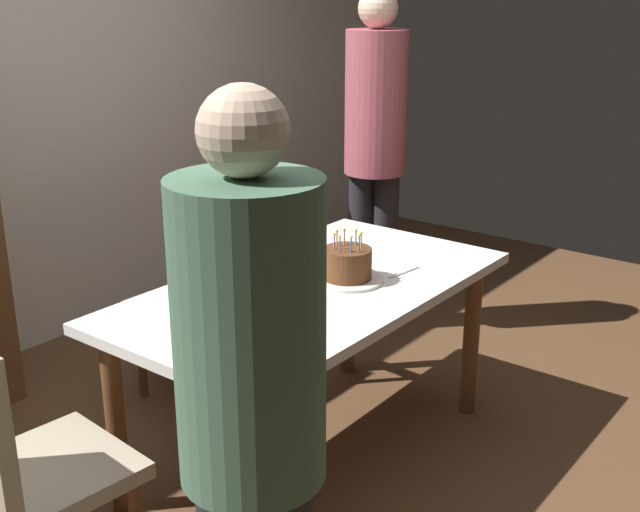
{
  "coord_description": "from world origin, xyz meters",
  "views": [
    {
      "loc": [
        -2.22,
        -1.75,
        1.81
      ],
      "look_at": [
        0.05,
        0.0,
        0.84
      ],
      "focal_mm": 44.84,
      "sensor_mm": 36.0,
      "label": 1
    }
  ],
  "objects_px": {
    "dining_table": "(312,307)",
    "birthday_cake": "(347,266)",
    "chair_spindle_back": "(196,300)",
    "plate_far_side": "(260,278)",
    "plate_near_celebrant": "(275,334)",
    "chair_upholstered": "(18,460)",
    "person_celebrant": "(252,416)",
    "person_guest": "(375,142)"
  },
  "relations": [
    {
      "from": "plate_near_celebrant",
      "to": "plate_far_side",
      "type": "bearing_deg",
      "value": 47.09
    },
    {
      "from": "plate_far_side",
      "to": "chair_upholstered",
      "type": "height_order",
      "value": "chair_upholstered"
    },
    {
      "from": "chair_spindle_back",
      "to": "chair_upholstered",
      "type": "xyz_separation_m",
      "value": [
        -1.29,
        -0.62,
        0.07
      ]
    },
    {
      "from": "person_celebrant",
      "to": "person_guest",
      "type": "height_order",
      "value": "person_guest"
    },
    {
      "from": "dining_table",
      "to": "person_guest",
      "type": "relative_size",
      "value": 0.89
    },
    {
      "from": "dining_table",
      "to": "chair_upholstered",
      "type": "relative_size",
      "value": 1.69
    },
    {
      "from": "birthday_cake",
      "to": "person_guest",
      "type": "xyz_separation_m",
      "value": [
        1.11,
        0.63,
        0.24
      ]
    },
    {
      "from": "chair_spindle_back",
      "to": "person_guest",
      "type": "distance_m",
      "value": 1.28
    },
    {
      "from": "plate_near_celebrant",
      "to": "person_celebrant",
      "type": "relative_size",
      "value": 0.13
    },
    {
      "from": "dining_table",
      "to": "plate_far_side",
      "type": "distance_m",
      "value": 0.23
    },
    {
      "from": "dining_table",
      "to": "birthday_cake",
      "type": "bearing_deg",
      "value": -35.87
    },
    {
      "from": "chair_upholstered",
      "to": "person_guest",
      "type": "xyz_separation_m",
      "value": [
        2.42,
        0.42,
        0.5
      ]
    },
    {
      "from": "birthday_cake",
      "to": "chair_upholstered",
      "type": "height_order",
      "value": "chair_upholstered"
    },
    {
      "from": "plate_far_side",
      "to": "person_guest",
      "type": "height_order",
      "value": "person_guest"
    },
    {
      "from": "birthday_cake",
      "to": "chair_upholstered",
      "type": "distance_m",
      "value": 1.35
    },
    {
      "from": "person_celebrant",
      "to": "person_guest",
      "type": "relative_size",
      "value": 0.91
    },
    {
      "from": "plate_far_side",
      "to": "chair_spindle_back",
      "type": "relative_size",
      "value": 0.23
    },
    {
      "from": "person_guest",
      "to": "chair_spindle_back",
      "type": "bearing_deg",
      "value": 169.79
    },
    {
      "from": "person_celebrant",
      "to": "birthday_cake",
      "type": "bearing_deg",
      "value": 27.18
    },
    {
      "from": "birthday_cake",
      "to": "chair_spindle_back",
      "type": "xyz_separation_m",
      "value": [
        -0.01,
        0.83,
        -0.34
      ]
    },
    {
      "from": "plate_near_celebrant",
      "to": "plate_far_side",
      "type": "distance_m",
      "value": 0.53
    },
    {
      "from": "birthday_cake",
      "to": "person_celebrant",
      "type": "height_order",
      "value": "person_celebrant"
    },
    {
      "from": "birthday_cake",
      "to": "person_guest",
      "type": "bearing_deg",
      "value": 29.42
    },
    {
      "from": "dining_table",
      "to": "person_guest",
      "type": "height_order",
      "value": "person_guest"
    },
    {
      "from": "chair_spindle_back",
      "to": "chair_upholstered",
      "type": "distance_m",
      "value": 1.43
    },
    {
      "from": "person_guest",
      "to": "birthday_cake",
      "type": "bearing_deg",
      "value": -150.58
    },
    {
      "from": "dining_table",
      "to": "chair_spindle_back",
      "type": "distance_m",
      "value": 0.78
    },
    {
      "from": "birthday_cake",
      "to": "plate_far_side",
      "type": "relative_size",
      "value": 1.27
    },
    {
      "from": "chair_spindle_back",
      "to": "birthday_cake",
      "type": "bearing_deg",
      "value": -89.08
    },
    {
      "from": "birthday_cake",
      "to": "chair_spindle_back",
      "type": "distance_m",
      "value": 0.9
    },
    {
      "from": "plate_near_celebrant",
      "to": "chair_spindle_back",
      "type": "bearing_deg",
      "value": 60.15
    },
    {
      "from": "plate_near_celebrant",
      "to": "person_celebrant",
      "type": "distance_m",
      "value": 0.87
    },
    {
      "from": "birthday_cake",
      "to": "plate_far_side",
      "type": "distance_m",
      "value": 0.34
    },
    {
      "from": "chair_spindle_back",
      "to": "dining_table",
      "type": "bearing_deg",
      "value": -97.65
    },
    {
      "from": "dining_table",
      "to": "person_celebrant",
      "type": "distance_m",
      "value": 1.35
    },
    {
      "from": "birthday_cake",
      "to": "person_guest",
      "type": "height_order",
      "value": "person_guest"
    },
    {
      "from": "chair_upholstered",
      "to": "person_guest",
      "type": "bearing_deg",
      "value": 9.78
    },
    {
      "from": "dining_table",
      "to": "plate_far_side",
      "type": "xyz_separation_m",
      "value": [
        -0.08,
        0.19,
        0.1
      ]
    },
    {
      "from": "plate_far_side",
      "to": "chair_spindle_back",
      "type": "xyz_separation_m",
      "value": [
        0.18,
        0.55,
        -0.29
      ]
    },
    {
      "from": "chair_spindle_back",
      "to": "person_celebrant",
      "type": "relative_size",
      "value": 0.58
    },
    {
      "from": "chair_upholstered",
      "to": "chair_spindle_back",
      "type": "bearing_deg",
      "value": 25.65
    },
    {
      "from": "chair_upholstered",
      "to": "plate_near_celebrant",
      "type": "bearing_deg",
      "value": -23.32
    }
  ]
}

